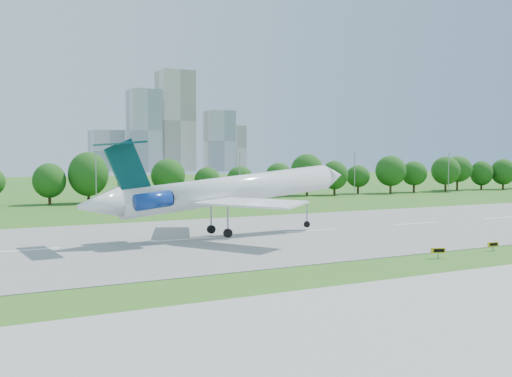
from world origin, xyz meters
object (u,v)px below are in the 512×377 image
Objects in this scene: service_vehicle_b at (120,205)px; taxi_sign_left at (438,251)px; service_vehicle_a at (102,206)px; airliner at (220,190)px.

taxi_sign_left is at bearing 177.73° from service_vehicle_b.
service_vehicle_b is at bearing -115.32° from service_vehicle_a.
taxi_sign_left is (14.73, -25.07, -5.62)m from airliner.
taxi_sign_left is 79.66m from service_vehicle_a.
service_vehicle_a is 0.87× the size of service_vehicle_b.
taxi_sign_left is 0.42× the size of service_vehicle_b.
airliner reaches higher than service_vehicle_a.
airliner is 29.62m from taxi_sign_left.
service_vehicle_b is (-16.09, 76.14, -0.20)m from taxi_sign_left.
airliner is 51.41m from service_vehicle_b.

